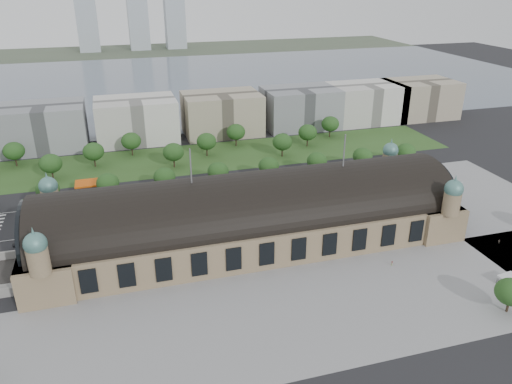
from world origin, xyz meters
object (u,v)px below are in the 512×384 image
object	(u,v)px
parked_car_1	(27,242)
parked_car_3	(92,229)
parked_car_4	(86,234)
bus_east	(297,199)
traffic_car_4	(246,206)
petrol_station	(95,183)
traffic_car_5	(327,178)
traffic_car_3	(194,201)
bus_mid	(290,200)
pedestrian_0	(392,263)
traffic_car_2	(99,218)
parked_car_6	(145,227)
bus_west	(212,204)
van_south	(505,279)
pedestrian_2	(499,241)
parked_car_5	(124,229)
parked_car_0	(19,243)
parked_car_2	(46,235)

from	to	relation	value
parked_car_1	parked_car_3	size ratio (longest dim) A/B	1.21
parked_car_4	bus_east	size ratio (longest dim) A/B	0.39
traffic_car_4	parked_car_4	bearing A→B (deg)	-81.44
petrol_station	traffic_car_5	world-z (taller)	petrol_station
parked_car_3	parked_car_4	xyz separation A→B (m)	(-1.81, -4.00, -0.05)
traffic_car_3	bus_mid	distance (m)	41.03
bus_mid	traffic_car_4	bearing A→B (deg)	85.82
traffic_car_5	pedestrian_0	bearing A→B (deg)	174.28
traffic_car_2	parked_car_6	distance (m)	21.09
parked_car_1	bus_west	xyz separation A→B (m)	(70.09, 11.00, 0.98)
pedestrian_0	van_south	bearing A→B (deg)	-30.30
traffic_car_5	pedestrian_2	world-z (taller)	pedestrian_2
parked_car_1	parked_car_5	size ratio (longest dim) A/B	0.93
pedestrian_2	parked_car_6	bearing A→B (deg)	47.82
parked_car_3	traffic_car_2	bearing A→B (deg)	126.32
parked_car_5	pedestrian_2	world-z (taller)	pedestrian_2
traffic_car_3	parked_car_0	xyz separation A→B (m)	(-66.10, -18.12, 0.01)
parked_car_3	parked_car_2	bearing A→B (deg)	-126.36
traffic_car_4	bus_mid	size ratio (longest dim) A/B	0.33
parked_car_6	pedestrian_2	size ratio (longest dim) A/B	2.76
parked_car_0	pedestrian_0	xyz separation A→B (m)	(121.08, -49.74, 0.03)
parked_car_5	van_south	size ratio (longest dim) A/B	0.92
van_south	parked_car_1	bearing A→B (deg)	147.70
parked_car_0	parked_car_1	size ratio (longest dim) A/B	0.86
petrol_station	bus_east	bearing A→B (deg)	-24.93
parked_car_6	bus_east	size ratio (longest dim) A/B	0.42
petrol_station	parked_car_6	world-z (taller)	petrol_station
parked_car_6	pedestrian_2	distance (m)	130.31
pedestrian_0	pedestrian_2	world-z (taller)	pedestrian_2
traffic_car_4	parked_car_3	bearing A→B (deg)	-84.98
parked_car_1	van_south	size ratio (longest dim) A/B	0.85
parked_car_1	parked_car_4	world-z (taller)	parked_car_1
traffic_car_5	parked_car_6	xyz separation A→B (m)	(-86.54, -25.87, -0.02)
bus_east	pedestrian_2	distance (m)	78.40
parked_car_3	parked_car_5	world-z (taller)	parked_car_5
parked_car_0	parked_car_2	world-z (taller)	parked_car_0
bus_mid	pedestrian_2	size ratio (longest dim) A/B	6.82
van_south	traffic_car_2	bearing A→B (deg)	139.22
traffic_car_3	bus_mid	bearing A→B (deg)	-114.65
traffic_car_4	van_south	xyz separation A→B (m)	(64.21, -75.23, 0.62)
parked_car_6	bus_west	size ratio (longest dim) A/B	0.38
traffic_car_2	pedestrian_0	xyz separation A→B (m)	(93.71, -62.08, 0.03)
bus_west	bus_east	world-z (taller)	bus_west
traffic_car_2	parked_car_6	size ratio (longest dim) A/B	1.17
parked_car_3	pedestrian_0	size ratio (longest dim) A/B	2.83
parked_car_4	parked_car_5	distance (m)	13.52
traffic_car_2	parked_car_2	distance (m)	20.51
traffic_car_4	bus_west	xyz separation A→B (m)	(-13.51, 4.23, 1.09)
parked_car_4	parked_car_6	world-z (taller)	parked_car_4
traffic_car_4	pedestrian_0	distance (m)	66.51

